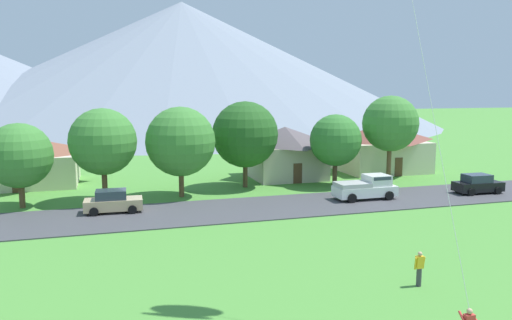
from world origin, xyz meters
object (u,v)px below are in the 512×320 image
Objects in this scene: tree_near_right at (181,142)px; parked_car_black_west_end at (478,184)px; house_right_center at (380,147)px; pickup_truck_white_east_side at (366,187)px; tree_near_left at (336,140)px; tree_center at (103,142)px; house_left_center at (285,151)px; watcher_person at (419,268)px; house_leftmost at (23,160)px; tree_far_right at (245,135)px; parked_car_tan_mid_west at (113,202)px; tree_left_of_center at (19,156)px; tree_right_of_center at (390,124)px.

tree_near_right reaches higher than parked_car_black_west_end.
house_right_center is 1.89× the size of pickup_truck_white_east_side.
tree_near_left is 21.01m from tree_center.
house_left_center is 4.81× the size of watcher_person.
house_left_center is 11.77m from house_right_center.
house_leftmost is 1.32× the size of tree_far_right.
parked_car_tan_mid_west is at bearing -82.37° from tree_center.
parked_car_black_west_end reaches higher than watcher_person.
tree_far_right reaches higher than tree_near_right.
tree_center is 4.58× the size of watcher_person.
house_leftmost is at bearing 151.53° from pickup_truck_white_east_side.
tree_center reaches higher than parked_car_tan_mid_west.
tree_center is at bearing 165.17° from pickup_truck_white_east_side.
house_leftmost is at bearing 162.10° from tree_near_left.
tree_near_left is 4.09× the size of watcher_person.
parked_car_tan_mid_west is at bearing -158.47° from house_right_center.
house_left_center is at bearing -176.28° from house_right_center.
parked_car_black_west_end is at bearing -3.87° from parked_car_tan_mid_west.
tree_center is 6.29m from tree_near_right.
tree_near_right is (12.48, 0.41, 0.67)m from tree_left_of_center.
house_right_center reaches higher than pickup_truck_white_east_side.
parked_car_black_west_end is (37.68, -5.91, -3.23)m from tree_left_of_center.
parked_car_tan_mid_west is 0.82× the size of pickup_truck_white_east_side.
parked_car_tan_mid_west is (-30.93, 2.09, 0.00)m from parked_car_black_west_end.
house_left_center is at bearing 103.17° from pickup_truck_white_east_side.
pickup_truck_white_east_side is at bearing -76.83° from house_left_center.
parked_car_tan_mid_west is (-25.92, -4.30, -5.02)m from tree_right_of_center.
tree_right_of_center is 14.05m from tree_far_right.
tree_center is 1.80× the size of parked_car_black_west_end.
parked_car_tan_mid_west is (-17.51, -10.78, -1.88)m from house_left_center.
pickup_truck_white_east_side is (28.41, -15.40, -1.36)m from house_leftmost.
house_left_center is 13.63m from tree_near_right.
tree_left_of_center is at bearing -167.90° from house_right_center.
house_right_center is 2.31× the size of parked_car_black_west_end.
tree_far_right is (-8.32, 1.92, 0.60)m from tree_near_left.
tree_near_left is (28.49, -9.20, 1.97)m from house_leftmost.
house_leftmost is 1.08× the size of house_right_center.
tree_center is 1.48× the size of pickup_truck_white_east_side.
house_right_center is 5.88× the size of watcher_person.
tree_left_of_center is 19.11m from tree_far_right.
house_left_center is at bearing 16.00° from tree_left_of_center.
tree_near_left is at bearing 13.33° from parked_car_tan_mid_west.
parked_car_tan_mid_west is (-29.25, -11.54, -1.87)m from house_right_center.
house_left_center is at bearing 82.31° from watcher_person.
house_left_center is 1.22× the size of tree_left_of_center.
tree_left_of_center is at bearing -82.74° from house_leftmost.
tree_left_of_center reaches higher than parked_car_tan_mid_west.
tree_left_of_center reaches higher than house_left_center.
house_right_center is 30.79m from tree_center.
tree_near_left is 8.56m from tree_far_right.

